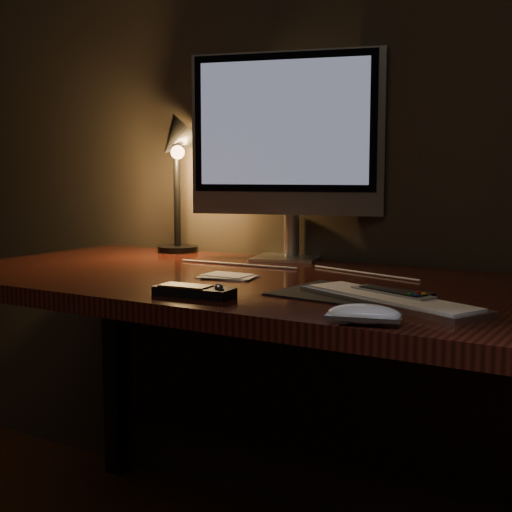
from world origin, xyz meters
The scene contains 10 objects.
desk centered at (0.00, 1.93, 0.62)m, with size 1.60×0.75×0.75m.
monitor centered at (-0.12, 2.18, 1.08)m, with size 0.52×0.19×0.56m.
keyboard centered at (0.36, 1.71, 0.76)m, with size 0.39×0.11×0.01m, color silver.
mousepad centered at (0.26, 1.76, 0.75)m, with size 0.27×0.21×0.00m, color black.
mouse centered at (0.39, 1.52, 0.76)m, with size 0.12×0.06×0.02m, color white.
media_remote centered at (0.01, 1.58, 0.76)m, with size 0.16×0.07×0.03m.
tv_remote centered at (0.36, 1.74, 0.76)m, with size 0.18×0.11×0.02m.
papers centered at (-0.07, 1.82, 0.75)m, with size 0.13×0.08×0.01m, color white.
desk_lamp centered at (-0.46, 2.14, 1.02)m, with size 0.21×0.22×0.40m.
cable centered at (0.01, 2.01, 0.75)m, with size 0.01×0.01×0.66m, color white.
Camera 1 is at (0.82, 0.48, 0.99)m, focal length 50.00 mm.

